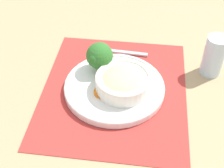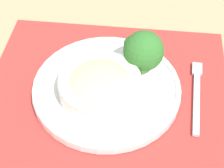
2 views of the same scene
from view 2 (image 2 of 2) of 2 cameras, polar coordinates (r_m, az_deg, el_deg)
The scene contains 8 objects.
ground_plane at distance 0.73m, azimuth -0.81°, elevation -1.37°, with size 4.00×4.00×0.00m, color tan.
placemat at distance 0.73m, azimuth -0.81°, elevation -1.27°, with size 0.48×0.41×0.00m.
plate at distance 0.72m, azimuth -0.83°, elevation -0.57°, with size 0.28×0.28×0.02m.
bowl at distance 0.68m, azimuth -1.83°, elevation -0.24°, with size 0.15×0.15×0.05m.
broccoli_floret at distance 0.71m, azimuth 4.79°, elevation 5.06°, with size 0.08×0.08×0.09m.
carrot_slice_near at distance 0.74m, azimuth -3.13°, elevation 1.74°, with size 0.05×0.05×0.01m.
carrot_slice_middle at distance 0.73m, azimuth -3.89°, elevation 1.07°, with size 0.05×0.05×0.01m.
fork at distance 0.74m, azimuth 12.78°, elevation -0.80°, with size 0.03×0.18×0.01m.
Camera 2 is at (0.06, -0.48, 0.55)m, focal length 60.00 mm.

